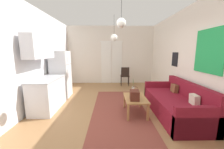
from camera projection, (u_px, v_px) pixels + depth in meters
name	position (u px, v px, depth m)	size (l,w,h in m)	color
ground_plane	(111.00, 116.00, 3.47)	(4.93, 7.80, 0.10)	#996D44
wall_back	(111.00, 55.00, 6.82)	(4.53, 0.13, 2.89)	silver
wall_right	(201.00, 59.00, 3.25)	(0.12, 7.40, 2.89)	silver
wall_left	(19.00, 59.00, 3.19)	(0.12, 7.40, 2.89)	silver
area_rug	(119.00, 109.00, 3.79)	(1.45, 3.34, 0.01)	brown
couch	(176.00, 104.00, 3.45)	(0.95, 2.11, 0.85)	maroon
coffee_table	(135.00, 100.00, 3.48)	(0.55, 0.86, 0.45)	#A87542
bamboo_vase	(133.00, 90.00, 3.71)	(0.08, 0.08, 0.43)	beige
handbag	(134.00, 95.00, 3.27)	(0.24, 0.30, 0.35)	#512319
refrigerator	(61.00, 74.00, 4.76)	(0.62, 0.62, 1.65)	white
kitchen_counter	(46.00, 82.00, 3.70)	(0.61, 1.24, 2.06)	silver
accent_chair	(125.00, 75.00, 6.36)	(0.44, 0.42, 0.90)	black
pendant_lamp_near	(121.00, 23.00, 2.92)	(0.21, 0.21, 0.74)	black
pendant_lamp_far	(114.00, 38.00, 4.66)	(0.25, 0.25, 0.90)	black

